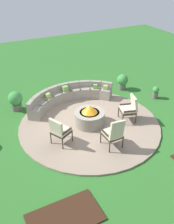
{
  "coord_description": "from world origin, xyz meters",
  "views": [
    {
      "loc": [
        -3.53,
        -6.71,
        5.27
      ],
      "look_at": [
        0.0,
        0.2,
        0.45
      ],
      "focal_mm": 40.24,
      "sensor_mm": 36.0,
      "label": 1
    }
  ],
  "objects_px": {
    "lounge_chair_front_left": "(59,130)",
    "lounge_chair_back_left": "(130,107)",
    "fire_pit": "(90,117)",
    "potted_plant_1": "(122,81)",
    "lounge_chair_front_right": "(114,133)",
    "curved_stone_bench": "(68,97)",
    "potted_plant_2": "(16,100)",
    "potted_plant_3": "(156,92)"
  },
  "relations": [
    {
      "from": "lounge_chair_front_right",
      "to": "fire_pit",
      "type": "bearing_deg",
      "value": 91.29
    },
    {
      "from": "curved_stone_bench",
      "to": "lounge_chair_front_right",
      "type": "bearing_deg",
      "value": -87.6
    },
    {
      "from": "curved_stone_bench",
      "to": "lounge_chair_back_left",
      "type": "relative_size",
      "value": 3.8
    },
    {
      "from": "lounge_chair_front_left",
      "to": "curved_stone_bench",
      "type": "bearing_deg",
      "value": 123.03
    },
    {
      "from": "lounge_chair_front_left",
      "to": "potted_plant_2",
      "type": "xyz_separation_m",
      "value": [
        -0.72,
        2.88,
        -0.16
      ]
    },
    {
      "from": "fire_pit",
      "to": "potted_plant_3",
      "type": "height_order",
      "value": "fire_pit"
    },
    {
      "from": "fire_pit",
      "to": "lounge_chair_back_left",
      "type": "bearing_deg",
      "value": -17.11
    },
    {
      "from": "lounge_chair_front_left",
      "to": "potted_plant_3",
      "type": "bearing_deg",
      "value": 74.9
    },
    {
      "from": "potted_plant_2",
      "to": "fire_pit",
      "type": "bearing_deg",
      "value": -47.66
    },
    {
      "from": "fire_pit",
      "to": "potted_plant_3",
      "type": "bearing_deg",
      "value": 8.8
    },
    {
      "from": "lounge_chair_back_left",
      "to": "potted_plant_1",
      "type": "bearing_deg",
      "value": -11.95
    },
    {
      "from": "lounge_chair_front_left",
      "to": "potted_plant_2",
      "type": "relative_size",
      "value": 1.27
    },
    {
      "from": "curved_stone_bench",
      "to": "lounge_chair_front_left",
      "type": "bearing_deg",
      "value": -118.97
    },
    {
      "from": "curved_stone_bench",
      "to": "potted_plant_3",
      "type": "height_order",
      "value": "curved_stone_bench"
    },
    {
      "from": "fire_pit",
      "to": "potted_plant_1",
      "type": "height_order",
      "value": "fire_pit"
    },
    {
      "from": "fire_pit",
      "to": "lounge_chair_front_right",
      "type": "height_order",
      "value": "lounge_chair_front_right"
    },
    {
      "from": "lounge_chair_front_left",
      "to": "potted_plant_1",
      "type": "xyz_separation_m",
      "value": [
        4.08,
        2.49,
        -0.19
      ]
    },
    {
      "from": "potted_plant_1",
      "to": "potted_plant_2",
      "type": "relative_size",
      "value": 0.92
    },
    {
      "from": "lounge_chair_back_left",
      "to": "lounge_chair_front_right",
      "type": "bearing_deg",
      "value": 144.54
    },
    {
      "from": "lounge_chair_back_left",
      "to": "potted_plant_2",
      "type": "bearing_deg",
      "value": 68.66
    },
    {
      "from": "lounge_chair_front_right",
      "to": "potted_plant_1",
      "type": "bearing_deg",
      "value": 51.09
    },
    {
      "from": "fire_pit",
      "to": "potted_plant_2",
      "type": "relative_size",
      "value": 1.39
    },
    {
      "from": "potted_plant_1",
      "to": "potted_plant_2",
      "type": "bearing_deg",
      "value": 175.32
    },
    {
      "from": "lounge_chair_back_left",
      "to": "potted_plant_3",
      "type": "relative_size",
      "value": 1.83
    },
    {
      "from": "lounge_chair_front_left",
      "to": "potted_plant_3",
      "type": "xyz_separation_m",
      "value": [
        4.88,
        1.12,
        -0.31
      ]
    },
    {
      "from": "fire_pit",
      "to": "lounge_chair_front_left",
      "type": "bearing_deg",
      "value": -157.35
    },
    {
      "from": "lounge_chair_front_left",
      "to": "lounge_chair_back_left",
      "type": "distance_m",
      "value": 2.81
    },
    {
      "from": "potted_plant_2",
      "to": "potted_plant_3",
      "type": "xyz_separation_m",
      "value": [
        5.61,
        -1.76,
        -0.14
      ]
    },
    {
      "from": "lounge_chair_front_right",
      "to": "curved_stone_bench",
      "type": "bearing_deg",
      "value": 91.17
    },
    {
      "from": "lounge_chair_front_right",
      "to": "potted_plant_1",
      "type": "xyz_separation_m",
      "value": [
        2.64,
        3.41,
        -0.2
      ]
    },
    {
      "from": "lounge_chair_back_left",
      "to": "potted_plant_2",
      "type": "xyz_separation_m",
      "value": [
        -3.53,
        2.75,
        -0.16
      ]
    },
    {
      "from": "potted_plant_1",
      "to": "lounge_chair_front_left",
      "type": "bearing_deg",
      "value": -148.63
    },
    {
      "from": "potted_plant_2",
      "to": "potted_plant_3",
      "type": "relative_size",
      "value": 1.46
    },
    {
      "from": "curved_stone_bench",
      "to": "lounge_chair_back_left",
      "type": "bearing_deg",
      "value": -56.01
    },
    {
      "from": "potted_plant_1",
      "to": "potted_plant_3",
      "type": "relative_size",
      "value": 1.35
    },
    {
      "from": "lounge_chair_back_left",
      "to": "potted_plant_1",
      "type": "distance_m",
      "value": 2.68
    },
    {
      "from": "lounge_chair_front_right",
      "to": "potted_plant_3",
      "type": "bearing_deg",
      "value": 29.5
    },
    {
      "from": "lounge_chair_front_right",
      "to": "potted_plant_2",
      "type": "relative_size",
      "value": 1.36
    },
    {
      "from": "lounge_chair_front_right",
      "to": "lounge_chair_front_left",
      "type": "bearing_deg",
      "value": 146.05
    },
    {
      "from": "lounge_chair_front_right",
      "to": "lounge_chair_back_left",
      "type": "xyz_separation_m",
      "value": [
        1.36,
        1.06,
        -0.02
      ]
    },
    {
      "from": "lounge_chair_front_right",
      "to": "lounge_chair_back_left",
      "type": "distance_m",
      "value": 1.73
    },
    {
      "from": "curved_stone_bench",
      "to": "lounge_chair_front_right",
      "type": "height_order",
      "value": "lounge_chair_front_right"
    }
  ]
}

